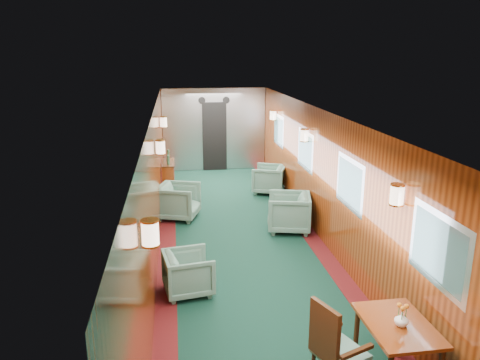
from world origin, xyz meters
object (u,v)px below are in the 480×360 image
(credenza, at_px, (168,179))
(armchair_right_far, at_px, (269,179))
(side_chair, at_px, (333,346))
(armchair_left_near, at_px, (188,273))
(armchair_right_near, at_px, (289,212))
(armchair_left_far, at_px, (179,201))
(dining_table, at_px, (397,333))

(credenza, distance_m, armchair_right_far, 2.46)
(side_chair, relative_size, armchair_left_near, 1.54)
(side_chair, relative_size, armchair_right_far, 1.38)
(side_chair, bearing_deg, armchair_left_near, 98.50)
(credenza, xyz_separation_m, armchair_left_near, (0.32, -4.80, -0.12))
(armchair_right_near, xyz_separation_m, armchair_right_far, (0.12, 2.52, -0.02))
(credenza, distance_m, armchair_left_far, 1.61)
(credenza, relative_size, armchair_right_near, 1.38)
(armchair_left_near, bearing_deg, armchair_right_far, -33.74)
(dining_table, distance_m, armchair_left_far, 5.86)
(dining_table, height_order, credenza, credenza)
(armchair_left_far, bearing_deg, armchair_right_near, -97.61)
(dining_table, distance_m, credenza, 7.43)
(side_chair, xyz_separation_m, armchair_right_far, (0.77, 7.04, -0.23))
(armchair_right_far, bearing_deg, armchair_right_near, 18.61)
(armchair_right_far, bearing_deg, armchair_left_near, -3.12)
(side_chair, relative_size, credenza, 0.94)
(side_chair, bearing_deg, dining_table, -14.83)
(armchair_right_far, bearing_deg, side_chair, 15.01)
(armchair_right_far, bearing_deg, armchair_left_far, -34.53)
(armchair_left_near, bearing_deg, credenza, -5.55)
(armchair_left_far, height_order, armchair_right_near, armchair_right_near)
(armchair_right_near, bearing_deg, armchair_left_near, -29.60)
(armchair_left_near, height_order, armchair_right_far, armchair_right_far)
(dining_table, relative_size, armchair_left_far, 1.17)
(armchair_left_far, bearing_deg, credenza, 25.48)
(dining_table, height_order, armchair_left_near, dining_table)
(side_chair, height_order, credenza, credenza)
(credenza, height_order, armchair_left_far, credenza)
(dining_table, bearing_deg, credenza, 108.35)
(armchair_left_near, bearing_deg, side_chair, -158.71)
(armchair_left_far, bearing_deg, side_chair, -147.47)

